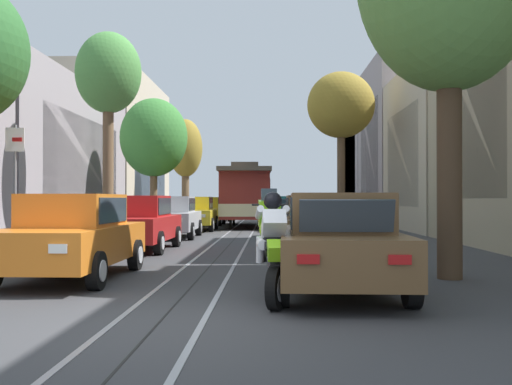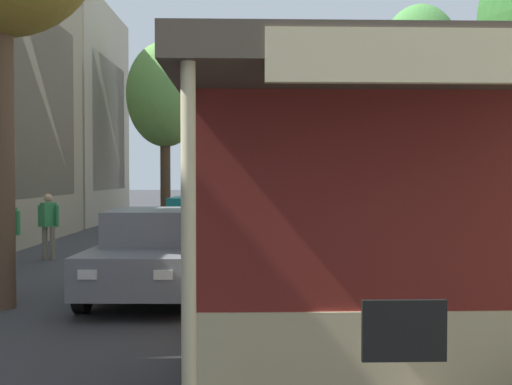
{
  "view_description": "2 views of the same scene",
  "coord_description": "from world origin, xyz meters",
  "px_view_note": "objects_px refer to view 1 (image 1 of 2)",
  "views": [
    {
      "loc": [
        1.35,
        -6.82,
        1.5
      ],
      "look_at": [
        0.65,
        20.39,
        1.78
      ],
      "focal_mm": 40.72,
      "sensor_mm": 36.0,
      "label": 1
    },
    {
      "loc": [
        0.64,
        32.0,
        2.2
      ],
      "look_at": [
        0.56,
        3.3,
        1.41
      ],
      "focal_mm": 43.18,
      "sensor_mm": 36.0,
      "label": 2
    }
  ],
  "objects_px": {
    "parked_car_silver_mid_left": "(172,217)",
    "street_tree_kerb_left_fourth": "(185,150)",
    "parked_car_grey_fourth_right": "(295,213)",
    "parked_car_orange_near_left": "(72,236)",
    "street_tree_kerb_right_second": "(341,107)",
    "pedestrian_on_right_pavement": "(384,211)",
    "street_sign_post": "(15,181)",
    "parked_car_red_second_left": "(138,223)",
    "motorcycle_with_rider": "(272,242)",
    "street_tree_kerb_left_mid": "(154,138)",
    "pedestrian_on_left_pavement": "(69,213)",
    "parked_car_brown_second_right": "(315,224)",
    "pedestrian_crossing_far": "(390,212)",
    "parked_car_yellow_fourth_left": "(195,213)",
    "street_tree_kerb_left_second": "(108,78)",
    "parked_car_teal_mid_right": "(296,218)",
    "parked_car_beige_sixth_left": "(217,209)",
    "parked_car_brown_near_right": "(338,242)",
    "parked_car_yellow_fifth_left": "(206,211)",
    "parked_car_teal_far_left": "(222,208)",
    "cable_car_trolley": "(246,195)"
  },
  "relations": [
    {
      "from": "pedestrian_crossing_far",
      "to": "parked_car_yellow_fourth_left",
      "type": "bearing_deg",
      "value": 151.45
    },
    {
      "from": "parked_car_silver_mid_left",
      "to": "street_tree_kerb_left_second",
      "type": "bearing_deg",
      "value": -134.69
    },
    {
      "from": "parked_car_brown_second_right",
      "to": "motorcycle_with_rider",
      "type": "height_order",
      "value": "motorcycle_with_rider"
    },
    {
      "from": "cable_car_trolley",
      "to": "motorcycle_with_rider",
      "type": "bearing_deg",
      "value": -86.52
    },
    {
      "from": "parked_car_silver_mid_left",
      "to": "parked_car_teal_far_left",
      "type": "bearing_deg",
      "value": 89.75
    },
    {
      "from": "street_tree_kerb_left_mid",
      "to": "pedestrian_on_right_pavement",
      "type": "xyz_separation_m",
      "value": [
        10.79,
        -4.23,
        -3.6
      ]
    },
    {
      "from": "parked_car_yellow_fourth_left",
      "to": "street_tree_kerb_left_mid",
      "type": "height_order",
      "value": "street_tree_kerb_left_mid"
    },
    {
      "from": "street_tree_kerb_left_second",
      "to": "pedestrian_on_right_pavement",
      "type": "height_order",
      "value": "street_tree_kerb_left_second"
    },
    {
      "from": "street_tree_kerb_left_second",
      "to": "street_sign_post",
      "type": "height_order",
      "value": "street_tree_kerb_left_second"
    },
    {
      "from": "parked_car_teal_far_left",
      "to": "pedestrian_on_left_pavement",
      "type": "bearing_deg",
      "value": -100.31
    },
    {
      "from": "parked_car_orange_near_left",
      "to": "pedestrian_on_left_pavement",
      "type": "relative_size",
      "value": 2.59
    },
    {
      "from": "motorcycle_with_rider",
      "to": "parked_car_silver_mid_left",
      "type": "bearing_deg",
      "value": 105.37
    },
    {
      "from": "parked_car_red_second_left",
      "to": "pedestrian_on_right_pavement",
      "type": "height_order",
      "value": "pedestrian_on_right_pavement"
    },
    {
      "from": "parked_car_silver_mid_left",
      "to": "street_sign_post",
      "type": "bearing_deg",
      "value": -97.42
    },
    {
      "from": "parked_car_beige_sixth_left",
      "to": "pedestrian_on_left_pavement",
      "type": "distance_m",
      "value": 17.54
    },
    {
      "from": "parked_car_orange_near_left",
      "to": "street_tree_kerb_right_second",
      "type": "relative_size",
      "value": 0.56
    },
    {
      "from": "parked_car_teal_far_left",
      "to": "street_tree_kerb_left_second",
      "type": "xyz_separation_m",
      "value": [
        -2.03,
        -23.82,
        4.94
      ]
    },
    {
      "from": "street_tree_kerb_left_mid",
      "to": "street_tree_kerb_right_second",
      "type": "distance_m",
      "value": 9.53
    },
    {
      "from": "parked_car_red_second_left",
      "to": "motorcycle_with_rider",
      "type": "bearing_deg",
      "value": -65.25
    },
    {
      "from": "parked_car_yellow_fifth_left",
      "to": "parked_car_brown_near_right",
      "type": "bearing_deg",
      "value": -78.64
    },
    {
      "from": "street_tree_kerb_left_mid",
      "to": "pedestrian_on_left_pavement",
      "type": "height_order",
      "value": "street_tree_kerb_left_mid"
    },
    {
      "from": "parked_car_brown_second_right",
      "to": "parked_car_silver_mid_left",
      "type": "bearing_deg",
      "value": 127.3
    },
    {
      "from": "parked_car_silver_mid_left",
      "to": "parked_car_grey_fourth_right",
      "type": "relative_size",
      "value": 1.0
    },
    {
      "from": "parked_car_teal_mid_right",
      "to": "parked_car_yellow_fourth_left",
      "type": "bearing_deg",
      "value": 127.18
    },
    {
      "from": "parked_car_yellow_fourth_left",
      "to": "parked_car_teal_mid_right",
      "type": "height_order",
      "value": "same"
    },
    {
      "from": "parked_car_yellow_fourth_left",
      "to": "pedestrian_on_left_pavement",
      "type": "bearing_deg",
      "value": -127.33
    },
    {
      "from": "parked_car_grey_fourth_right",
      "to": "pedestrian_on_right_pavement",
      "type": "distance_m",
      "value": 4.58
    },
    {
      "from": "parked_car_brown_second_right",
      "to": "street_tree_kerb_left_fourth",
      "type": "height_order",
      "value": "street_tree_kerb_left_fourth"
    },
    {
      "from": "cable_car_trolley",
      "to": "pedestrian_on_right_pavement",
      "type": "height_order",
      "value": "cable_car_trolley"
    },
    {
      "from": "parked_car_yellow_fourth_left",
      "to": "cable_car_trolley",
      "type": "bearing_deg",
      "value": 57.68
    },
    {
      "from": "pedestrian_on_left_pavement",
      "to": "parked_car_brown_near_right",
      "type": "bearing_deg",
      "value": -55.28
    },
    {
      "from": "pedestrian_on_left_pavement",
      "to": "pedestrian_crossing_far",
      "type": "distance_m",
      "value": 12.4
    },
    {
      "from": "parked_car_brown_second_right",
      "to": "pedestrian_crossing_far",
      "type": "relative_size",
      "value": 2.53
    },
    {
      "from": "parked_car_yellow_fourth_left",
      "to": "pedestrian_on_left_pavement",
      "type": "distance_m",
      "value": 6.78
    },
    {
      "from": "street_tree_kerb_left_second",
      "to": "pedestrian_crossing_far",
      "type": "xyz_separation_m",
      "value": [
        10.38,
        2.65,
        -4.77
      ]
    },
    {
      "from": "street_tree_kerb_left_mid",
      "to": "street_tree_kerb_left_second",
      "type": "bearing_deg",
      "value": -88.54
    },
    {
      "from": "parked_car_silver_mid_left",
      "to": "street_tree_kerb_left_fourth",
      "type": "bearing_deg",
      "value": 96.73
    },
    {
      "from": "parked_car_beige_sixth_left",
      "to": "street_tree_kerb_left_second",
      "type": "relative_size",
      "value": 0.6
    },
    {
      "from": "parked_car_brown_near_right",
      "to": "motorcycle_with_rider",
      "type": "distance_m",
      "value": 1.43
    },
    {
      "from": "parked_car_beige_sixth_left",
      "to": "street_tree_kerb_left_mid",
      "type": "bearing_deg",
      "value": -103.43
    },
    {
      "from": "street_tree_kerb_left_fourth",
      "to": "street_sign_post",
      "type": "height_order",
      "value": "street_tree_kerb_left_fourth"
    },
    {
      "from": "street_tree_kerb_left_second",
      "to": "pedestrian_on_right_pavement",
      "type": "distance_m",
      "value": 12.55
    },
    {
      "from": "street_tree_kerb_left_second",
      "to": "motorcycle_with_rider",
      "type": "bearing_deg",
      "value": -64.23
    },
    {
      "from": "street_tree_kerb_left_fourth",
      "to": "parked_car_silver_mid_left",
      "type": "bearing_deg",
      "value": -83.27
    },
    {
      "from": "parked_car_grey_fourth_right",
      "to": "pedestrian_on_left_pavement",
      "type": "relative_size",
      "value": 2.6
    },
    {
      "from": "parked_car_teal_mid_right",
      "to": "parked_car_grey_fourth_right",
      "type": "bearing_deg",
      "value": 87.95
    },
    {
      "from": "parked_car_red_second_left",
      "to": "parked_car_yellow_fourth_left",
      "type": "distance_m",
      "value": 10.66
    },
    {
      "from": "parked_car_yellow_fifth_left",
      "to": "pedestrian_on_right_pavement",
      "type": "bearing_deg",
      "value": -42.7
    },
    {
      "from": "pedestrian_crossing_far",
      "to": "parked_car_orange_near_left",
      "type": "bearing_deg",
      "value": -124.81
    },
    {
      "from": "parked_car_teal_mid_right",
      "to": "parked_car_red_second_left",
      "type": "bearing_deg",
      "value": -135.27
    }
  ]
}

